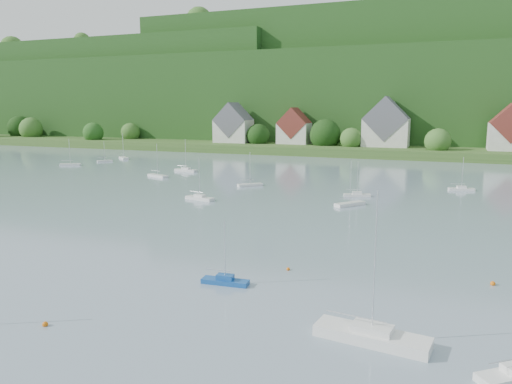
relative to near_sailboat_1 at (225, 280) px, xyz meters
The scene contains 13 objects.
far_shore_strip 154.28m from the near_sailboat_1, 92.62° to the left, with size 600.00×60.00×3.00m, color #345520.
forested_ridge 223.92m from the near_sailboat_1, 91.71° to the left, with size 620.00×181.22×69.89m.
village_building_0 154.43m from the near_sailboat_1, 113.74° to the left, with size 14.00×10.40×16.00m.
village_building_1 148.07m from the near_sailboat_1, 104.52° to the left, with size 12.00×9.36×14.00m.
village_building_2 142.48m from the near_sailboat_1, 90.83° to the left, with size 16.00×11.44×18.00m.
village_building_3 145.44m from the near_sailboat_1, 74.85° to the left, with size 13.00×10.40×15.50m.
near_sailboat_1 is the anchor object (origin of this frame).
near_sailboat_4 16.83m from the near_sailboat_1, 24.81° to the right, with size 8.71×3.45×11.44m.
mooring_buoy_0 16.72m from the near_sailboat_1, 124.16° to the right, with size 0.47×0.47×0.47m, color orange.
mooring_buoy_1 17.07m from the near_sailboat_1, 26.61° to the right, with size 0.49×0.49×0.49m, color silver.
mooring_buoy_2 26.29m from the near_sailboat_1, 20.85° to the left, with size 0.50×0.50×0.50m, color orange.
mooring_buoy_3 7.74m from the near_sailboat_1, 54.38° to the left, with size 0.39×0.39×0.39m, color orange.
far_sailboat_cluster 72.47m from the near_sailboat_1, 88.19° to the left, with size 187.90×66.31×8.71m.
Camera 1 is at (26.85, 3.90, 17.25)m, focal length 34.57 mm.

